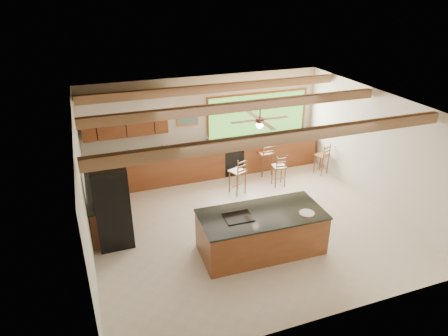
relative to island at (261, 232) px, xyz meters
name	(u,v)px	position (x,y,z in m)	size (l,w,h in m)	color
ground	(246,224)	(0.09, 1.05, -0.47)	(7.20, 7.20, 0.00)	beige
room_shell	(231,132)	(-0.08, 1.70, 1.74)	(7.27, 6.54, 3.02)	beige
counter_run	(187,171)	(-0.73, 3.57, -0.01)	(7.12, 3.10, 1.22)	brown
island	(261,232)	(0.00, 0.00, 0.00)	(2.74, 1.35, 0.96)	brown
refrigerator	(112,206)	(-2.98, 1.37, 0.49)	(0.76, 0.73, 1.91)	black
bar_stool_a	(238,173)	(0.49, 2.59, 0.18)	(0.51, 0.51, 1.10)	brown
bar_stool_b	(280,167)	(1.78, 2.59, 0.13)	(0.40, 0.40, 1.01)	brown
bar_stool_c	(266,154)	(1.72, 3.43, 0.23)	(0.46, 0.46, 1.18)	brown
bar_stool_d	(323,156)	(3.39, 2.88, 0.12)	(0.45, 0.45, 1.00)	brown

